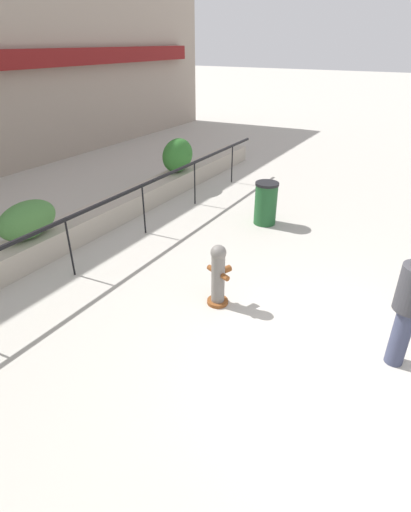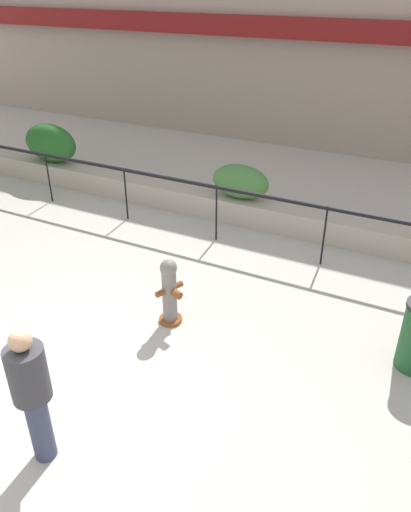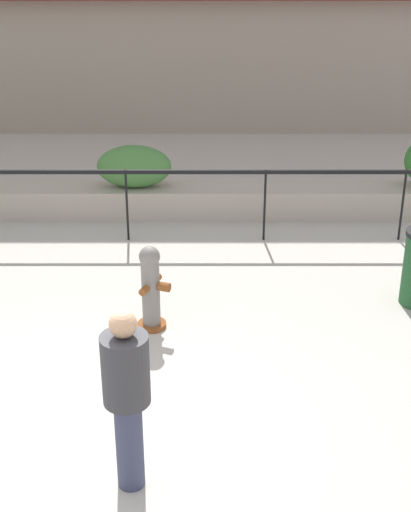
# 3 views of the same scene
# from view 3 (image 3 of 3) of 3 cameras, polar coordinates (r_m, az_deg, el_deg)

# --- Properties ---
(ground_plane) EXTENTS (120.00, 120.00, 0.00)m
(ground_plane) POSITION_cam_3_polar(r_m,az_deg,el_deg) (7.17, -10.07, -14.21)
(ground_plane) COLOR #B2ADA3
(planter_wall_low) EXTENTS (18.00, 0.70, 0.50)m
(planter_wall_low) POSITION_cam_3_polar(r_m,az_deg,el_deg) (12.30, -5.65, 4.41)
(planter_wall_low) COLOR #ADA393
(planter_wall_low) RESTS_ON ground
(fence_railing_segment) EXTENTS (15.00, 0.05, 1.15)m
(fence_railing_segment) POSITION_cam_3_polar(r_m,az_deg,el_deg) (11.02, -6.34, 6.20)
(fence_railing_segment) COLOR black
(fence_railing_segment) RESTS_ON ground
(hedge_bush_1) EXTENTS (1.25, 0.56, 0.73)m
(hedge_bush_1) POSITION_cam_3_polar(r_m,az_deg,el_deg) (12.10, -5.66, 7.14)
(hedge_bush_1) COLOR #427538
(hedge_bush_1) RESTS_ON planter_wall_low
(fire_hydrant) EXTENTS (0.48, 0.47, 1.08)m
(fire_hydrant) POSITION_cam_3_polar(r_m,az_deg,el_deg) (8.60, -4.33, -2.49)
(fire_hydrant) COLOR brown
(fire_hydrant) RESTS_ON ground
(pedestrian) EXTENTS (0.44, 0.44, 1.73)m
(pedestrian) POSITION_cam_3_polar(r_m,az_deg,el_deg) (6.03, -6.27, -10.62)
(pedestrian) COLOR #383D56
(pedestrian) RESTS_ON ground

